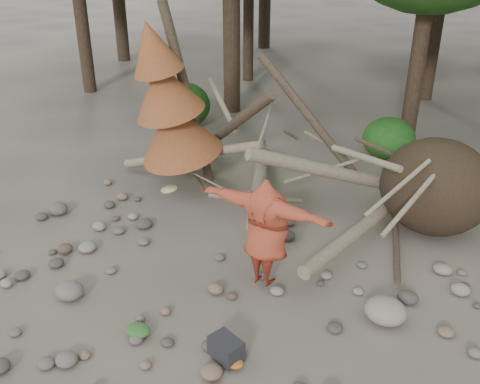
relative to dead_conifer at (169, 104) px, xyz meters
The scene contains 12 objects.
ground 5.05m from the dead_conifer, 47.26° to the right, with size 120.00×120.00×0.00m, color #514C44.
deadfall_pile 5.33m from the dead_conifer, ahead, with size 8.55×5.24×3.30m.
dead_conifer is the anchor object (origin of this frame).
bush_left 4.72m from the dead_conifer, 121.92° to the left, with size 1.80×1.80×1.44m, color #1A4612.
bush_mid 6.11m from the dead_conifer, 48.52° to the left, with size 1.40×1.40×1.12m, color #235919.
frisbee_thrower 4.45m from the dead_conifer, 33.65° to the right, with size 3.05×0.92×1.96m.
backpack 6.13m from the dead_conifer, 47.57° to the right, with size 0.48×0.32×0.32m, color black.
cloth_green 5.54m from the dead_conifer, 60.88° to the right, with size 0.39×0.33×0.15m, color #305F26.
cloth_orange 6.34m from the dead_conifer, 46.87° to the right, with size 0.28×0.23×0.10m, color #BA661F.
boulder_front_left 4.80m from the dead_conifer, 78.27° to the right, with size 0.49×0.45×0.30m, color #6D665B.
boulder_mid_right 6.44m from the dead_conifer, 22.41° to the right, with size 0.67×0.60×0.40m, color gray.
boulder_mid_left 3.34m from the dead_conifer, 124.16° to the right, with size 0.45×0.40×0.27m, color #5C554D.
Camera 1 is at (3.79, -5.95, 5.55)m, focal length 40.00 mm.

